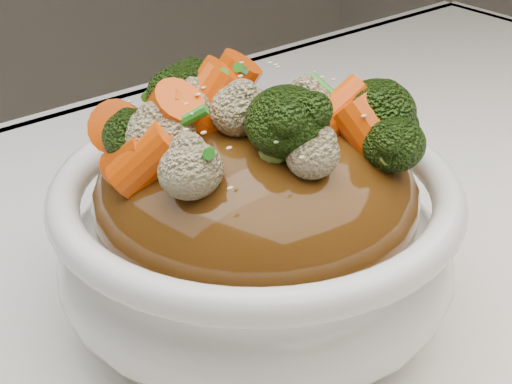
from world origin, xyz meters
TOP-DOWN VIEW (x-y plane):
  - tablecloth at (0.00, 0.00)m, footprint 1.20×0.80m
  - bowl at (-0.04, 0.04)m, footprint 0.27×0.27m
  - sauce_base at (-0.04, 0.04)m, footprint 0.22×0.22m
  - carrots at (-0.04, 0.04)m, footprint 0.22×0.22m
  - broccoli at (-0.04, 0.04)m, footprint 0.22×0.22m
  - cauliflower at (-0.04, 0.04)m, footprint 0.22×0.22m
  - scallions at (-0.04, 0.04)m, footprint 0.16×0.16m
  - sesame_seeds at (-0.04, 0.04)m, footprint 0.20×0.20m

SIDE VIEW (x-z plane):
  - tablecloth at x=0.00m, z-range 0.71..0.75m
  - bowl at x=-0.04m, z-range 0.75..0.84m
  - sauce_base at x=-0.04m, z-range 0.78..0.88m
  - cauliflower at x=-0.04m, z-range 0.87..0.91m
  - broccoli at x=-0.04m, z-range 0.87..0.92m
  - carrots at x=-0.04m, z-range 0.87..0.93m
  - sesame_seeds at x=-0.04m, z-range 0.89..0.90m
  - scallions at x=-0.04m, z-range 0.89..0.91m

